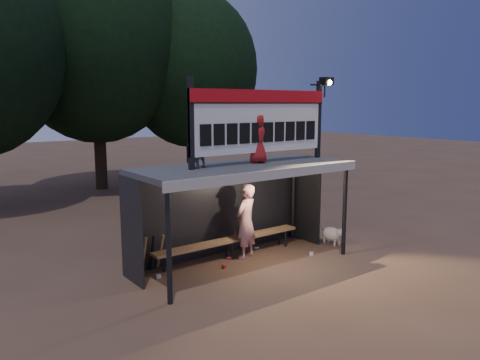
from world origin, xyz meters
TOP-DOWN VIEW (x-y plane):
  - ground at (0.00, 0.00)m, footprint 80.00×80.00m
  - player at (0.33, 0.33)m, footprint 0.76×0.63m
  - child_a at (-1.14, 0.15)m, footprint 0.50×0.43m
  - child_b at (0.44, 0.04)m, footprint 0.62×0.50m
  - dugout_shelter at (0.00, 0.24)m, footprint 5.10×2.08m
  - scoreboard_assembly at (0.56, -0.01)m, footprint 4.10×0.27m
  - bench at (0.00, 0.55)m, footprint 4.00×0.35m
  - tree_mid at (1.00, 11.50)m, footprint 7.22×7.22m
  - tree_right at (5.00, 10.50)m, footprint 6.08×6.08m
  - dog at (2.82, -0.18)m, footprint 0.36×0.81m
  - bats at (-2.00, 0.82)m, footprint 0.68×0.35m
  - litter at (0.01, 0.22)m, footprint 3.80×1.29m

SIDE VIEW (x-z plane):
  - ground at x=0.00m, z-range 0.00..0.00m
  - litter at x=0.01m, z-range 0.00..0.08m
  - dog at x=2.82m, z-range 0.03..0.53m
  - bats at x=-2.00m, z-range 0.01..0.85m
  - bench at x=0.00m, z-range 0.19..0.67m
  - player at x=0.33m, z-range 0.00..1.79m
  - dugout_shelter at x=0.00m, z-range 0.69..3.01m
  - child_a at x=-1.14m, z-range 2.32..3.23m
  - child_b at x=0.44m, z-range 2.32..3.43m
  - scoreboard_assembly at x=0.56m, z-range 2.33..4.32m
  - tree_right at x=5.00m, z-range 0.83..9.55m
  - tree_mid at x=1.00m, z-range 0.99..11.34m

